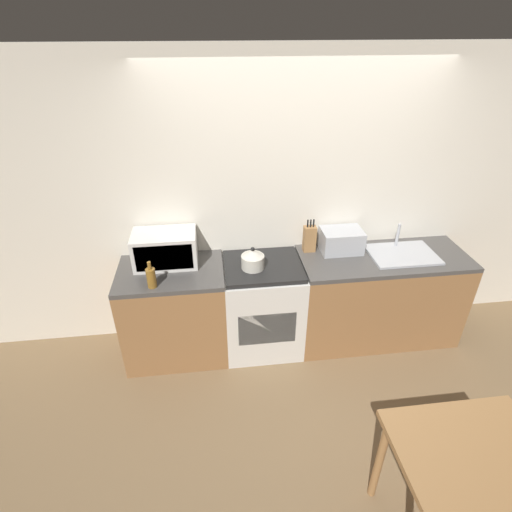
{
  "coord_description": "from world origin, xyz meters",
  "views": [
    {
      "loc": [
        -0.74,
        -2.15,
        2.74
      ],
      "look_at": [
        -0.38,
        0.65,
        1.05
      ],
      "focal_mm": 28.0,
      "sensor_mm": 36.0,
      "label": 1
    }
  ],
  "objects_px": {
    "kettle": "(253,259)",
    "bottle": "(151,277)",
    "dining_table": "(471,467)",
    "toaster_oven": "(341,241)",
    "microwave": "(165,249)",
    "stove_range": "(262,306)"
  },
  "relations": [
    {
      "from": "toaster_oven",
      "to": "dining_table",
      "type": "distance_m",
      "value": 1.99
    },
    {
      "from": "kettle",
      "to": "microwave",
      "type": "distance_m",
      "value": 0.76
    },
    {
      "from": "toaster_oven",
      "to": "kettle",
      "type": "bearing_deg",
      "value": -166.88
    },
    {
      "from": "dining_table",
      "to": "toaster_oven",
      "type": "bearing_deg",
      "value": 94.07
    },
    {
      "from": "toaster_oven",
      "to": "dining_table",
      "type": "xyz_separation_m",
      "value": [
        0.14,
        -1.96,
        -0.34
      ]
    },
    {
      "from": "toaster_oven",
      "to": "dining_table",
      "type": "relative_size",
      "value": 0.44
    },
    {
      "from": "bottle",
      "to": "toaster_oven",
      "type": "relative_size",
      "value": 0.62
    },
    {
      "from": "microwave",
      "to": "dining_table",
      "type": "xyz_separation_m",
      "value": [
        1.71,
        -1.93,
        -0.39
      ]
    },
    {
      "from": "microwave",
      "to": "bottle",
      "type": "xyz_separation_m",
      "value": [
        -0.09,
        -0.34,
        -0.06
      ]
    },
    {
      "from": "stove_range",
      "to": "dining_table",
      "type": "bearing_deg",
      "value": -63.93
    },
    {
      "from": "stove_range",
      "to": "toaster_oven",
      "type": "xyz_separation_m",
      "value": [
        0.74,
        0.16,
        0.56
      ]
    },
    {
      "from": "microwave",
      "to": "toaster_oven",
      "type": "xyz_separation_m",
      "value": [
        1.57,
        0.03,
        -0.04
      ]
    },
    {
      "from": "kettle",
      "to": "stove_range",
      "type": "bearing_deg",
      "value": 22.14
    },
    {
      "from": "kettle",
      "to": "microwave",
      "type": "bearing_deg",
      "value": 167.42
    },
    {
      "from": "kettle",
      "to": "toaster_oven",
      "type": "distance_m",
      "value": 0.86
    },
    {
      "from": "microwave",
      "to": "toaster_oven",
      "type": "distance_m",
      "value": 1.57
    },
    {
      "from": "kettle",
      "to": "dining_table",
      "type": "height_order",
      "value": "kettle"
    },
    {
      "from": "kettle",
      "to": "bottle",
      "type": "bearing_deg",
      "value": -167.64
    },
    {
      "from": "stove_range",
      "to": "kettle",
      "type": "distance_m",
      "value": 0.55
    },
    {
      "from": "toaster_oven",
      "to": "dining_table",
      "type": "height_order",
      "value": "toaster_oven"
    },
    {
      "from": "stove_range",
      "to": "bottle",
      "type": "height_order",
      "value": "bottle"
    },
    {
      "from": "kettle",
      "to": "toaster_oven",
      "type": "bearing_deg",
      "value": 13.12
    }
  ]
}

